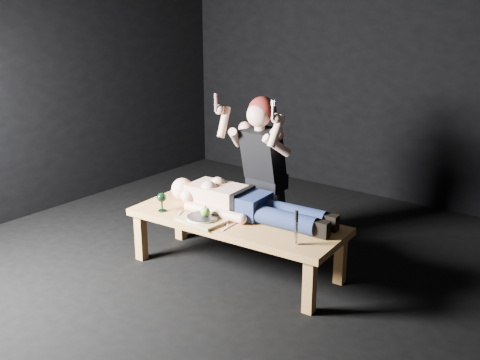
{
  "coord_description": "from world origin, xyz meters",
  "views": [
    {
      "loc": [
        2.46,
        -3.16,
        2.06
      ],
      "look_at": [
        -0.07,
        0.13,
        0.75
      ],
      "focal_mm": 42.14,
      "sensor_mm": 36.0,
      "label": 1
    }
  ],
  "objects_px": {
    "table": "(236,244)",
    "carving_knife": "(296,228)",
    "serving_tray": "(203,220)",
    "goblet": "(162,202)",
    "kneeling_woman": "(268,168)",
    "lying_man": "(248,201)"
  },
  "relations": [
    {
      "from": "serving_tray",
      "to": "lying_man",
      "type": "bearing_deg",
      "value": 56.34
    },
    {
      "from": "lying_man",
      "to": "table",
      "type": "bearing_deg",
      "value": -116.09
    },
    {
      "from": "table",
      "to": "carving_knife",
      "type": "height_order",
      "value": "carving_knife"
    },
    {
      "from": "table",
      "to": "goblet",
      "type": "height_order",
      "value": "goblet"
    },
    {
      "from": "table",
      "to": "serving_tray",
      "type": "relative_size",
      "value": 4.86
    },
    {
      "from": "table",
      "to": "serving_tray",
      "type": "xyz_separation_m",
      "value": [
        -0.17,
        -0.21,
        0.24
      ]
    },
    {
      "from": "table",
      "to": "goblet",
      "type": "bearing_deg",
      "value": -160.74
    },
    {
      "from": "lying_man",
      "to": "serving_tray",
      "type": "distance_m",
      "value": 0.39
    },
    {
      "from": "serving_tray",
      "to": "carving_knife",
      "type": "xyz_separation_m",
      "value": [
        0.81,
        0.07,
        0.11
      ]
    },
    {
      "from": "table",
      "to": "carving_knife",
      "type": "distance_m",
      "value": 0.74
    },
    {
      "from": "kneeling_woman",
      "to": "goblet",
      "type": "xyz_separation_m",
      "value": [
        -0.41,
        -0.9,
        -0.15
      ]
    },
    {
      "from": "table",
      "to": "kneeling_woman",
      "type": "distance_m",
      "value": 0.81
    },
    {
      "from": "serving_tray",
      "to": "carving_knife",
      "type": "height_order",
      "value": "carving_knife"
    },
    {
      "from": "table",
      "to": "goblet",
      "type": "relative_size",
      "value": 11.05
    },
    {
      "from": "serving_tray",
      "to": "table",
      "type": "bearing_deg",
      "value": 51.47
    },
    {
      "from": "lying_man",
      "to": "serving_tray",
      "type": "xyz_separation_m",
      "value": [
        -0.21,
        -0.31,
        -0.11
      ]
    },
    {
      "from": "table",
      "to": "serving_tray",
      "type": "distance_m",
      "value": 0.36
    },
    {
      "from": "kneeling_woman",
      "to": "carving_knife",
      "type": "distance_m",
      "value": 1.13
    },
    {
      "from": "kneeling_woman",
      "to": "serving_tray",
      "type": "relative_size",
      "value": 3.8
    },
    {
      "from": "serving_tray",
      "to": "goblet",
      "type": "bearing_deg",
      "value": -174.7
    },
    {
      "from": "lying_man",
      "to": "carving_knife",
      "type": "bearing_deg",
      "value": -26.64
    },
    {
      "from": "table",
      "to": "lying_man",
      "type": "distance_m",
      "value": 0.36
    }
  ]
}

